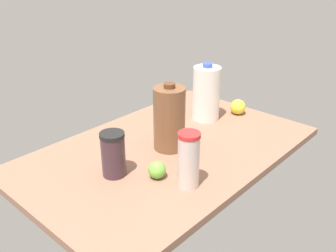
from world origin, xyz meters
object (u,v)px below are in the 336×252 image
object	(u,v)px
lemon_loose	(238,107)
tumbler_cup	(189,160)
milk_jug	(206,93)
chocolate_milk_jug	(170,119)
shaker_bottle	(113,154)
lime_near_front	(157,170)

from	to	relation	value
lemon_loose	tumbler_cup	bearing A→B (deg)	18.51
milk_jug	lemon_loose	world-z (taller)	milk_jug
chocolate_milk_jug	shaker_bottle	bearing A→B (deg)	-2.27
chocolate_milk_jug	lemon_loose	world-z (taller)	chocolate_milk_jug
chocolate_milk_jug	lemon_loose	distance (cm)	49.61
shaker_bottle	tumbler_cup	world-z (taller)	tumbler_cup
chocolate_milk_jug	lemon_loose	bearing A→B (deg)	178.40
shaker_bottle	chocolate_milk_jug	size ratio (longest dim) A/B	0.60
shaker_bottle	lemon_loose	world-z (taller)	shaker_bottle
milk_jug	tumbler_cup	world-z (taller)	milk_jug
chocolate_milk_jug	tumbler_cup	bearing A→B (deg)	55.25
lemon_loose	lime_near_front	bearing A→B (deg)	8.65
tumbler_cup	chocolate_milk_jug	xyz separation A→B (cm)	(-15.96, -23.01, 2.95)
shaker_bottle	chocolate_milk_jug	distance (cm)	28.92
shaker_bottle	lime_near_front	distance (cm)	16.47
milk_jug	lime_near_front	bearing A→B (deg)	19.57
shaker_bottle	tumbler_cup	bearing A→B (deg)	117.50
milk_jug	lemon_loose	bearing A→B (deg)	150.41
milk_jug	shaker_bottle	xyz separation A→B (cm)	(62.15, 6.06, -4.44)
tumbler_cup	lemon_loose	xyz separation A→B (cm)	(-64.65, -21.64, -6.41)
tumbler_cup	lime_near_front	world-z (taller)	tumbler_cup
milk_jug	shaker_bottle	world-z (taller)	milk_jug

